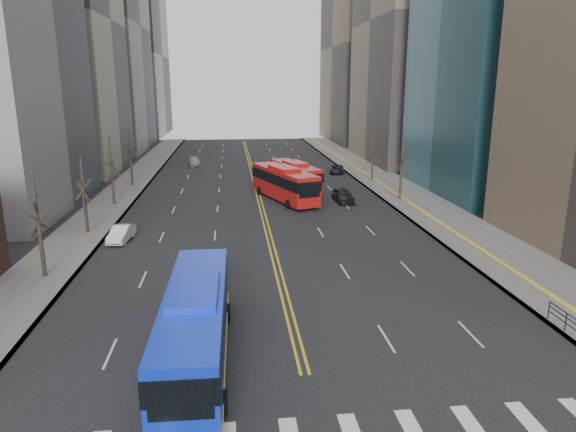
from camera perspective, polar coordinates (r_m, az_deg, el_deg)
The scene contains 12 objects.
sidewalk_right at distance 65.28m, azimuth 12.19°, elevation 2.79°, with size 7.00×130.00×0.15m, color slate.
sidewalk_left at distance 63.38m, azimuth -18.43°, elevation 2.03°, with size 5.00×130.00×0.15m, color slate.
centerline at distance 71.84m, azimuth -3.79°, elevation 4.07°, with size 0.55×100.00×0.01m.
office_towers at distance 84.91m, azimuth -4.44°, elevation 21.86°, with size 83.00×134.00×58.00m.
street_trees at distance 50.96m, azimuth -10.91°, elevation 5.14°, with size 35.20×47.20×7.60m.
blue_bus at distance 24.99m, azimuth -10.23°, elevation -11.62°, with size 3.17×13.13×3.79m.
red_bus_near at distance 58.33m, azimuth -0.42°, elevation 3.83°, with size 6.75×12.57×3.88m.
red_bus_far at distance 64.22m, azimuth 0.81°, elevation 4.66°, with size 5.49×11.52×3.56m.
car_white at distance 45.50m, azimuth -18.04°, elevation -1.86°, with size 1.40×4.03×1.33m, color silver.
car_dark_mid at distance 58.07m, azimuth 6.13°, elevation 2.32°, with size 1.83×4.55×1.55m, color black.
car_silver at distance 85.87m, azimuth -10.38°, elevation 5.98°, with size 1.72×4.24×1.23m, color #98979D.
car_dark_far at distance 77.08m, azimuth 5.43°, elevation 5.20°, with size 2.01×4.37×1.21m, color black.
Camera 1 is at (-3.09, -15.62, 12.85)m, focal length 32.00 mm.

